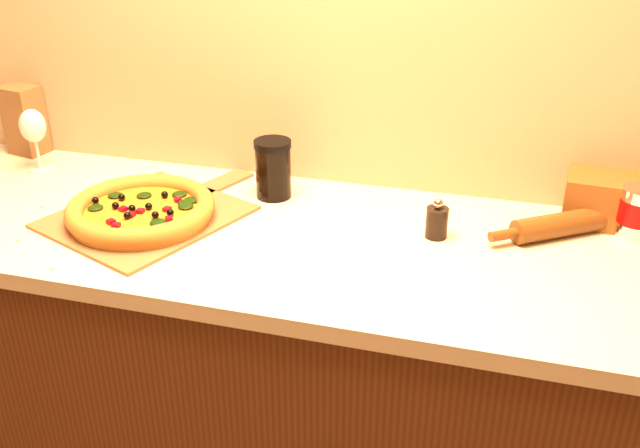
# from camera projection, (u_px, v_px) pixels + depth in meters

# --- Properties ---
(cabinet) EXTENTS (2.80, 0.65, 0.86)m
(cabinet) POSITION_uv_depth(u_px,v_px,m) (296.00, 392.00, 1.87)
(cabinet) COLOR #49230F
(cabinet) RESTS_ON ground
(countertop) EXTENTS (2.84, 0.68, 0.04)m
(countertop) POSITION_uv_depth(u_px,v_px,m) (293.00, 241.00, 1.67)
(countertop) COLOR beige
(countertop) RESTS_ON cabinet
(pizza_peel) EXTENTS (0.50, 0.61, 0.01)m
(pizza_peel) POSITION_uv_depth(u_px,v_px,m) (152.00, 214.00, 1.75)
(pizza_peel) COLOR brown
(pizza_peel) RESTS_ON countertop
(pizza) EXTENTS (0.35, 0.35, 0.05)m
(pizza) POSITION_uv_depth(u_px,v_px,m) (141.00, 210.00, 1.70)
(pizza) COLOR #B57C2D
(pizza) RESTS_ON pizza_peel
(bottle_cap) EXTENTS (0.03, 0.03, 0.01)m
(bottle_cap) POSITION_uv_depth(u_px,v_px,m) (63.00, 237.00, 1.64)
(bottle_cap) COLOR black
(bottle_cap) RESTS_ON countertop
(pepper_grinder) EXTENTS (0.05, 0.05, 0.10)m
(pepper_grinder) POSITION_uv_depth(u_px,v_px,m) (437.00, 221.00, 1.63)
(pepper_grinder) COLOR black
(pepper_grinder) RESTS_ON countertop
(rolling_pin) EXTENTS (0.36, 0.26, 0.06)m
(rolling_pin) POSITION_uv_depth(u_px,v_px,m) (569.00, 223.00, 1.65)
(rolling_pin) COLOR #592D0F
(rolling_pin) RESTS_ON countertop
(coffee_canister) EXTENTS (0.09, 0.09, 0.12)m
(coffee_canister) POSITION_uv_depth(u_px,v_px,m) (638.00, 212.00, 1.62)
(coffee_canister) COLOR silver
(coffee_canister) RESTS_ON countertop
(wine_glass) EXTENTS (0.07, 0.07, 0.18)m
(wine_glass) POSITION_uv_depth(u_px,v_px,m) (33.00, 127.00, 1.96)
(wine_glass) COLOR silver
(wine_glass) RESTS_ON countertop
(paper_bag) EXTENTS (0.11, 0.10, 0.20)m
(paper_bag) POSITION_uv_depth(u_px,v_px,m) (25.00, 120.00, 2.09)
(paper_bag) COLOR brown
(paper_bag) RESTS_ON countertop
(dark_jar) EXTENTS (0.10, 0.10, 0.15)m
(dark_jar) POSITION_uv_depth(u_px,v_px,m) (273.00, 169.00, 1.82)
(dark_jar) COLOR black
(dark_jar) RESTS_ON countertop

